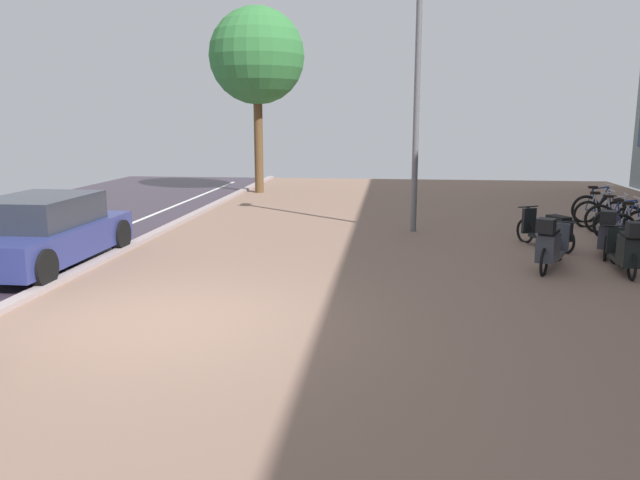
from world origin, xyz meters
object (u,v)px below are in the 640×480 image
bicycle_rack_06 (601,214)px  lamp_post (417,81)px  scooter_near (550,230)px  street_tree (257,57)px  scooter_extra (550,245)px  parked_car_near (41,233)px  bicycle_rack_05 (615,219)px  bicycle_rack_07 (598,209)px  scooter_mid (627,249)px  scooter_far (607,234)px  bicycle_rack_03 (635,230)px  bicycle_rack_04 (624,224)px

bicycle_rack_06 → lamp_post: 5.65m
scooter_near → street_tree: street_tree is taller
bicycle_rack_06 → scooter_extra: scooter_extra is taller
scooter_extra → parked_car_near: bearing=-176.1°
parked_car_near → bicycle_rack_05: bearing=21.6°
bicycle_rack_07 → parked_car_near: parked_car_near is taller
bicycle_rack_06 → scooter_mid: size_ratio=0.76×
scooter_mid → parked_car_near: parked_car_near is taller
scooter_mid → street_tree: (-8.73, 11.10, 4.27)m
street_tree → bicycle_rack_05: bearing=-35.4°
parked_car_near → street_tree: 12.39m
bicycle_rack_05 → scooter_far: scooter_far is taller
bicycle_rack_03 → bicycle_rack_07: (0.24, 3.17, -0.00)m
parked_car_near → bicycle_rack_06: bearing=25.1°
scooter_far → parked_car_near: size_ratio=0.40×
bicycle_rack_07 → scooter_extra: bearing=-114.4°
scooter_far → lamp_post: size_ratio=0.25×
scooter_extra → street_tree: size_ratio=0.27×
bicycle_rack_04 → bicycle_rack_07: size_ratio=0.96×
scooter_extra → street_tree: (-7.50, 10.95, 4.27)m
scooter_near → bicycle_rack_03: bearing=12.5°
scooter_far → parked_car_near: parked_car_near is taller
bicycle_rack_03 → bicycle_rack_06: size_ratio=1.04×
scooter_near → scooter_extra: 1.98m
bicycle_rack_05 → parked_car_near: (-11.46, -4.54, 0.26)m
bicycle_rack_03 → scooter_near: bearing=-167.5°
scooter_near → scooter_far: 1.12m
street_tree → bicycle_rack_07: bearing=-28.6°
street_tree → bicycle_rack_04: bearing=-38.5°
scooter_far → scooter_extra: size_ratio=0.93×
scooter_far → lamp_post: bearing=146.9°
parked_car_near → scooter_extra: bearing=3.9°
bicycle_rack_04 → parked_car_near: 12.01m
bicycle_rack_05 → street_tree: street_tree is taller
bicycle_rack_05 → bicycle_rack_07: bearing=85.6°
bicycle_rack_06 → scooter_mid: bearing=-102.7°
parked_car_near → lamp_post: lamp_post is taller
bicycle_rack_04 → bicycle_rack_05: size_ratio=1.02×
street_tree → bicycle_rack_03: bearing=-41.4°
bicycle_rack_04 → scooter_far: bearing=-117.5°
bicycle_rack_04 → scooter_extra: 3.90m
scooter_near → scooter_far: scooter_far is taller
scooter_mid → bicycle_rack_03: bearing=67.5°
bicycle_rack_04 → bicycle_rack_06: (-0.00, 1.59, -0.01)m
bicycle_rack_07 → scooter_extra: 6.05m
bicycle_rack_03 → bicycle_rack_06: bearing=88.5°
bicycle_rack_03 → bicycle_rack_04: (0.07, 0.79, -0.01)m
bicycle_rack_06 → scooter_far: scooter_far is taller
bicycle_rack_05 → scooter_extra: (-2.38, -3.92, 0.11)m
parked_car_near → street_tree: (1.58, 11.58, 4.12)m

